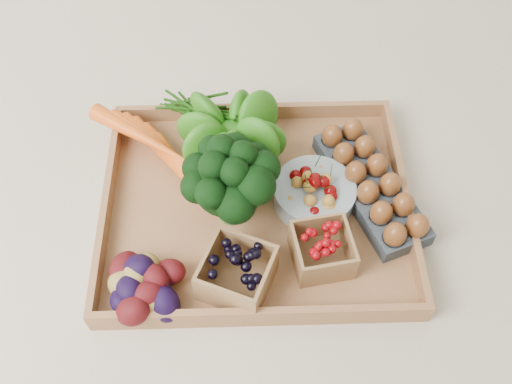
{
  "coord_description": "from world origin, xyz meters",
  "views": [
    {
      "loc": [
        -0.02,
        -0.57,
        0.89
      ],
      "look_at": [
        0.0,
        0.0,
        0.06
      ],
      "focal_mm": 40.0,
      "sensor_mm": 36.0,
      "label": 1
    }
  ],
  "objects_px": {
    "tray": "(256,208)",
    "egg_carton": "(370,188)",
    "cherry_bowl": "(314,194)",
    "broccoli": "(230,193)"
  },
  "relations": [
    {
      "from": "tray",
      "to": "cherry_bowl",
      "type": "xyz_separation_m",
      "value": [
        0.11,
        0.01,
        0.03
      ]
    },
    {
      "from": "broccoli",
      "to": "egg_carton",
      "type": "bearing_deg",
      "value": 8.72
    },
    {
      "from": "cherry_bowl",
      "to": "egg_carton",
      "type": "height_order",
      "value": "cherry_bowl"
    },
    {
      "from": "tray",
      "to": "cherry_bowl",
      "type": "distance_m",
      "value": 0.11
    },
    {
      "from": "tray",
      "to": "egg_carton",
      "type": "distance_m",
      "value": 0.21
    },
    {
      "from": "tray",
      "to": "cherry_bowl",
      "type": "height_order",
      "value": "cherry_bowl"
    },
    {
      "from": "cherry_bowl",
      "to": "egg_carton",
      "type": "bearing_deg",
      "value": 7.04
    },
    {
      "from": "tray",
      "to": "egg_carton",
      "type": "xyz_separation_m",
      "value": [
        0.21,
        0.02,
        0.02
      ]
    },
    {
      "from": "tray",
      "to": "egg_carton",
      "type": "height_order",
      "value": "egg_carton"
    },
    {
      "from": "egg_carton",
      "to": "broccoli",
      "type": "bearing_deg",
      "value": 167.88
    }
  ]
}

